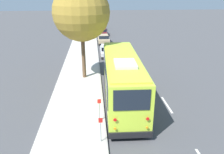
% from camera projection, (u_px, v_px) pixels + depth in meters
% --- Properties ---
extents(ground_plane, '(160.00, 160.00, 0.00)m').
position_uv_depth(ground_plane, '(129.00, 105.00, 15.86)').
color(ground_plane, '#474749').
extents(sidewalk_slab, '(80.00, 3.82, 0.15)m').
position_uv_depth(sidewalk_slab, '(75.00, 107.00, 15.52)').
color(sidewalk_slab, beige).
rests_on(sidewalk_slab, ground).
extents(curb_strip, '(80.00, 0.14, 0.15)m').
position_uv_depth(curb_strip, '(103.00, 105.00, 15.68)').
color(curb_strip, '#AAA69D').
rests_on(curb_strip, ground).
extents(shuttle_bus, '(10.15, 2.73, 3.58)m').
position_uv_depth(shuttle_bus, '(122.00, 76.00, 15.90)').
color(shuttle_bus, '#BCDB38').
rests_on(shuttle_bus, ground).
extents(parked_sedan_white, '(4.49, 1.81, 1.27)m').
position_uv_depth(parked_sedan_white, '(107.00, 50.00, 27.92)').
color(parked_sedan_white, silver).
rests_on(parked_sedan_white, ground).
extents(parked_sedan_tan, '(4.16, 1.83, 1.33)m').
position_uv_depth(parked_sedan_tan, '(103.00, 39.00, 34.16)').
color(parked_sedan_tan, tan).
rests_on(parked_sedan_tan, ground).
extents(parked_sedan_maroon, '(4.69, 1.76, 1.27)m').
position_uv_depth(parked_sedan_maroon, '(102.00, 32.00, 40.20)').
color(parked_sedan_maroon, maroon).
rests_on(parked_sedan_maroon, ground).
extents(parked_sedan_gray, '(4.38, 2.04, 1.33)m').
position_uv_depth(parked_sedan_gray, '(100.00, 27.00, 45.60)').
color(parked_sedan_gray, slate).
rests_on(parked_sedan_gray, ground).
extents(street_tree, '(4.88, 4.88, 9.04)m').
position_uv_depth(street_tree, '(81.00, 8.00, 18.43)').
color(street_tree, brown).
rests_on(street_tree, sidewalk_slab).
extents(sign_post_near, '(0.06, 0.22, 1.48)m').
position_uv_depth(sign_post_near, '(101.00, 130.00, 11.55)').
color(sign_post_near, gray).
rests_on(sign_post_near, sidewalk_slab).
extents(sign_post_far, '(0.06, 0.22, 1.49)m').
position_uv_depth(sign_post_far, '(99.00, 110.00, 13.46)').
color(sign_post_far, gray).
rests_on(sign_post_far, sidewalk_slab).
extents(lane_stripe_mid, '(2.40, 0.14, 0.01)m').
position_uv_depth(lane_stripe_mid, '(167.00, 105.00, 15.92)').
color(lane_stripe_mid, silver).
rests_on(lane_stripe_mid, ground).
extents(lane_stripe_ahead, '(2.40, 0.14, 0.01)m').
position_uv_depth(lane_stripe_ahead, '(147.00, 75.00, 21.47)').
color(lane_stripe_ahead, silver).
rests_on(lane_stripe_ahead, ground).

